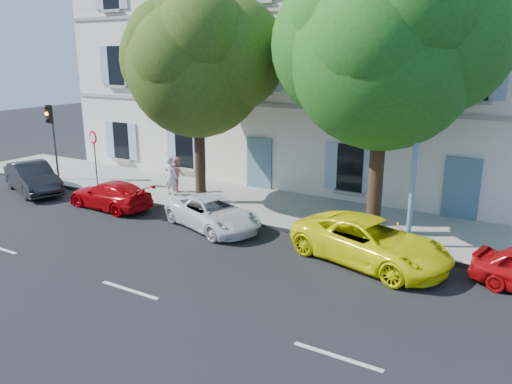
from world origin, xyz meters
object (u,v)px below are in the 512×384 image
Objects in this scene: car_red_coupe at (110,195)px; car_yellow_supercar at (370,241)px; tree_right at (384,56)px; car_dark_sedan at (33,178)px; tree_left at (197,68)px; street_lamp at (418,101)px; traffic_light at (51,126)px; pedestrian_b at (178,174)px; pedestrian_a at (171,176)px; road_sign at (94,147)px; car_white_coupe at (213,213)px.

car_red_coupe is 0.80× the size of car_yellow_supercar.
car_yellow_supercar is 0.53× the size of tree_right.
car_dark_sedan is at bearing -86.42° from car_red_coupe.
street_lamp is at bearing -4.96° from tree_left.
pedestrian_b is at bearing 11.91° from traffic_light.
street_lamp is (11.79, 1.49, 4.25)m from car_red_coupe.
pedestrian_a is at bearing 135.99° from pedestrian_b.
street_lamp is at bearing -155.67° from pedestrian_b.
car_yellow_supercar is at bearing -74.09° from tree_right.
pedestrian_a is at bearing 8.36° from road_sign.
tree_right reaches higher than pedestrian_b.
car_red_coupe is 1.51× the size of road_sign.
pedestrian_a is (-1.80, 0.22, -4.65)m from tree_left.
car_red_coupe is at bearing 104.41° from pedestrian_b.
road_sign is at bearing -26.71° from car_dark_sedan.
car_yellow_supercar is at bearing -164.07° from pedestrian_b.
tree_right is 3.56× the size of road_sign.
road_sign reaches higher than pedestrian_a.
road_sign is 4.25m from pedestrian_b.
tree_right is at bearing 178.06° from pedestrian_a.
car_red_coupe is 3.74m from road_sign.
pedestrian_b is at bearing 164.28° from car_red_coupe.
pedestrian_b is at bearing 72.83° from car_white_coupe.
car_white_coupe is at bearing -69.20° from car_dark_sedan.
car_dark_sedan is at bearing -136.14° from road_sign.
tree_right is at bearing 1.86° from traffic_light.
pedestrian_b is at bearing 156.44° from tree_left.
pedestrian_b is (-10.75, 1.61, -3.88)m from street_lamp.
pedestrian_b is at bearing -42.47° from car_dark_sedan.
car_red_coupe reaches higher than car_white_coupe.
car_yellow_supercar is (15.96, 0.13, -0.01)m from car_dark_sedan.
car_yellow_supercar is at bearing -117.52° from street_lamp.
car_white_coupe is at bearing 176.90° from pedestrian_b.
car_red_coupe is at bearing -167.94° from tree_right.
tree_left is at bearing 3.69° from road_sign.
pedestrian_b reaches higher than car_yellow_supercar.
street_lamp is at bearing -1.51° from road_sign.
road_sign reaches higher than car_yellow_supercar.
pedestrian_a is at bearing 173.04° from tree_left.
car_dark_sedan is at bearing -174.65° from street_lamp.
pedestrian_a is (-9.24, 0.25, -5.12)m from tree_right.
car_dark_sedan is at bearing 60.94° from pedestrian_b.
pedestrian_a is (-10.61, 0.98, -3.82)m from street_lamp.
traffic_light reaches higher than car_dark_sedan.
traffic_light is 17.49m from street_lamp.
pedestrian_a is at bearing 174.70° from street_lamp.
street_lamp is (0.75, 1.43, 4.14)m from car_yellow_supercar.
tree_right is 2.53× the size of traffic_light.
traffic_light is at bearing 100.55° from car_white_coupe.
street_lamp reaches higher than pedestrian_a.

